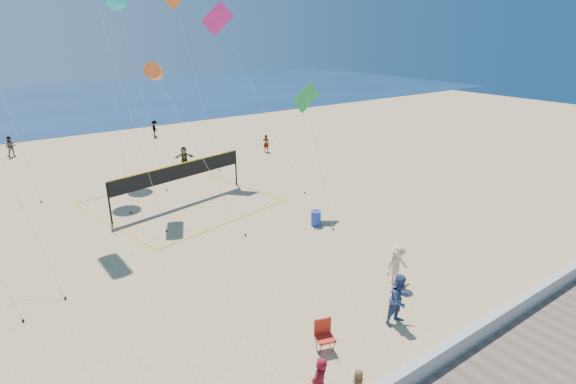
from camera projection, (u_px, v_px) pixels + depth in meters
ground at (309, 345)px, 14.44m from camera, size 120.00×120.00×0.00m
ocean at (31, 103)px, 61.82m from camera, size 140.00×50.00×0.03m
toddler at (358, 384)px, 11.42m from camera, size 0.47×0.35×0.87m
bystander_a at (400, 299)px, 15.22m from camera, size 0.92×0.73×1.85m
bystander_b at (397, 265)px, 17.60m from camera, size 1.11×0.65×1.69m
far_person_1 at (184, 158)px, 32.67m from camera, size 1.53×0.97×1.58m
far_person_2 at (266, 143)px, 37.09m from camera, size 0.61×0.62×1.44m
far_person_3 at (11, 147)px, 35.59m from camera, size 0.95×0.83×1.65m
far_person_4 at (155, 129)px, 42.22m from camera, size 1.03×1.16×1.56m
camp_chair at (324, 333)px, 14.07m from camera, size 0.69×0.80×1.15m
trash_barrel at (316, 218)px, 23.17m from camera, size 0.60×0.60×0.77m
volleyball_net at (179, 176)px, 25.84m from camera, size 10.43×10.31×2.36m
kite_2 at (154, 72)px, 23.23m from camera, size 2.48×7.21×8.07m
kite_4 at (307, 103)px, 23.87m from camera, size 1.88×3.82×7.01m
kite_5 at (221, 25)px, 28.56m from camera, size 2.92×7.29×11.28m
kite_9 at (178, 9)px, 33.44m from camera, size 1.68×6.82×12.59m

